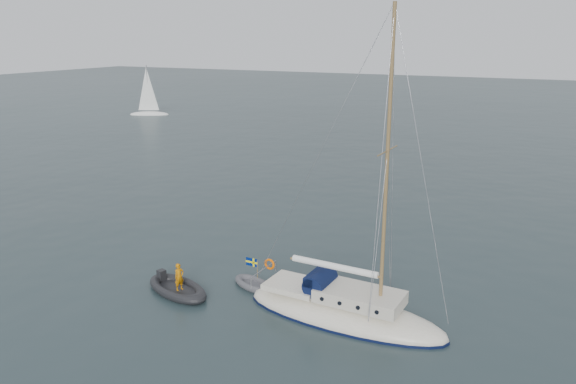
% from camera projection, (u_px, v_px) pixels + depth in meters
% --- Properties ---
extents(ground, '(300.00, 300.00, 0.00)m').
position_uv_depth(ground, '(339.00, 302.00, 26.16)').
color(ground, black).
rests_on(ground, ground).
extents(sailboat, '(9.69, 2.90, 13.80)m').
position_uv_depth(sailboat, '(344.00, 296.00, 24.37)').
color(sailboat, white).
rests_on(sailboat, ground).
extents(dinghy, '(2.47, 1.12, 0.35)m').
position_uv_depth(dinghy, '(253.00, 284.00, 27.65)').
color(dinghy, '#4F5054').
rests_on(dinghy, ground).
extents(rib, '(3.91, 1.78, 1.56)m').
position_uv_depth(rib, '(177.00, 288.00, 27.06)').
color(rib, black).
rests_on(rib, ground).
extents(distant_yacht_a, '(6.03, 3.21, 7.98)m').
position_uv_depth(distant_yacht_a, '(148.00, 93.00, 85.79)').
color(distant_yacht_a, white).
rests_on(distant_yacht_a, ground).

